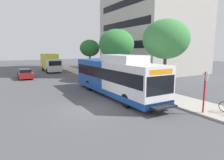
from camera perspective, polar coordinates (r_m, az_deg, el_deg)
name	(u,v)px	position (r m, az deg, el deg)	size (l,w,h in m)	color
ground_plane	(59,89)	(20.88, -15.25, -2.63)	(120.00, 120.00, 0.00)	#4C4C51
sidewalk_curb	(126,85)	(21.88, 4.16, -1.61)	(3.00, 56.00, 0.14)	#A8A399
transit_bus	(115,77)	(17.15, 0.86, 0.98)	(2.58, 12.25, 3.65)	white
bus_stop_sign_pole	(204,89)	(13.42, 25.53, -2.43)	(0.10, 0.36, 2.60)	red
street_tree_near_stop	(166,39)	(17.96, 15.55, 11.45)	(4.06, 4.06, 6.56)	#4C3823
street_tree_mid_block	(116,44)	(25.10, 1.33, 10.47)	(4.47, 4.47, 6.50)	#4C3823
street_tree_far_block	(90,48)	(32.63, -6.57, 9.25)	(3.23, 3.23, 5.50)	#4C3823
parked_car_far_lane	(25,74)	(30.17, -24.19, 1.70)	(1.80, 4.50, 1.33)	maroon
box_truck_background	(50,62)	(37.46, -17.64, 5.02)	(2.32, 7.01, 3.25)	silver
lattice_comm_tower	(102,21)	(49.94, -2.99, 17.05)	(1.10, 1.10, 32.88)	#B7B7BC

